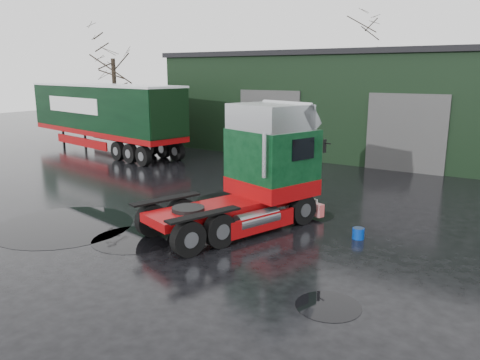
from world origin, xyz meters
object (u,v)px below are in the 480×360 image
at_px(trailer_left, 104,118).
at_px(tree_back_a, 360,76).
at_px(warehouse, 432,104).
at_px(wash_bucket, 358,233).
at_px(tree_left, 114,84).
at_px(hero_tractor, 230,169).

distance_m(trailer_left, tree_back_a, 22.51).
height_order(warehouse, wash_bucket, warehouse).
height_order(warehouse, tree_back_a, tree_back_a).
height_order(trailer_left, tree_left, tree_left).
bearing_deg(tree_back_a, hero_tractor, -79.00).
bearing_deg(hero_tractor, wash_bucket, 39.21).
height_order(warehouse, hero_tractor, warehouse).
height_order(hero_tractor, tree_back_a, tree_back_a).
bearing_deg(wash_bucket, hero_tractor, -159.34).
relative_size(wash_bucket, tree_left, 0.04).
distance_m(hero_tractor, tree_back_a, 29.24).
xyz_separation_m(hero_tractor, trailer_left, (-15.56, 8.57, 0.14)).
distance_m(hero_tractor, wash_bucket, 4.50).
bearing_deg(warehouse, trailer_left, -150.95).
bearing_deg(tree_left, warehouse, 22.83).
relative_size(warehouse, wash_bucket, 88.11).
xyz_separation_m(trailer_left, wash_bucket, (19.39, -7.13, -2.00)).
bearing_deg(wash_bucket, warehouse, 94.63).
bearing_deg(hero_tractor, tree_left, 165.98).
distance_m(warehouse, tree_left, 20.64).
height_order(trailer_left, wash_bucket, trailer_left).
relative_size(hero_tractor, tree_back_a, 0.69).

